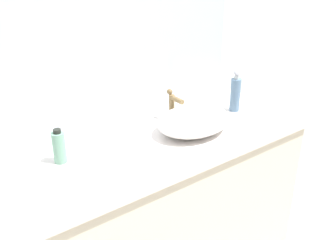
# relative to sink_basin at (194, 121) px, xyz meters

# --- Properties ---
(bathroom_wall_rear) EXTENTS (6.00, 0.06, 2.60)m
(bathroom_wall_rear) POSITION_rel_sink_basin_xyz_m (-0.27, 0.39, 0.40)
(bathroom_wall_rear) COLOR silver
(bathroom_wall_rear) RESTS_ON ground
(vanity_counter) EXTENTS (1.62, 0.60, 0.84)m
(vanity_counter) POSITION_rel_sink_basin_xyz_m (-0.24, 0.05, -0.48)
(vanity_counter) COLOR beige
(vanity_counter) RESTS_ON ground
(wall_mirror_panel) EXTENTS (1.48, 0.01, 1.09)m
(wall_mirror_panel) POSITION_rel_sink_basin_xyz_m (-0.24, 0.35, 0.49)
(wall_mirror_panel) COLOR #B2BCC6
(wall_mirror_panel) RESTS_ON vanity_counter
(sink_basin) EXTENTS (0.36, 0.28, 0.11)m
(sink_basin) POSITION_rel_sink_basin_xyz_m (0.00, 0.00, 0.00)
(sink_basin) COLOR silver
(sink_basin) RESTS_ON vanity_counter
(faucet) EXTENTS (0.03, 0.11, 0.16)m
(faucet) POSITION_rel_sink_basin_xyz_m (0.00, 0.16, 0.03)
(faucet) COLOR brown
(faucet) RESTS_ON vanity_counter
(soap_dispenser) EXTENTS (0.05, 0.05, 0.22)m
(soap_dispenser) POSITION_rel_sink_basin_xyz_m (0.34, 0.07, 0.04)
(soap_dispenser) COLOR slate
(soap_dispenser) RESTS_ON vanity_counter
(lotion_bottle) EXTENTS (0.05, 0.05, 0.14)m
(lotion_bottle) POSITION_rel_sink_basin_xyz_m (-0.60, 0.11, 0.01)
(lotion_bottle) COLOR #6EA086
(lotion_bottle) RESTS_ON vanity_counter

